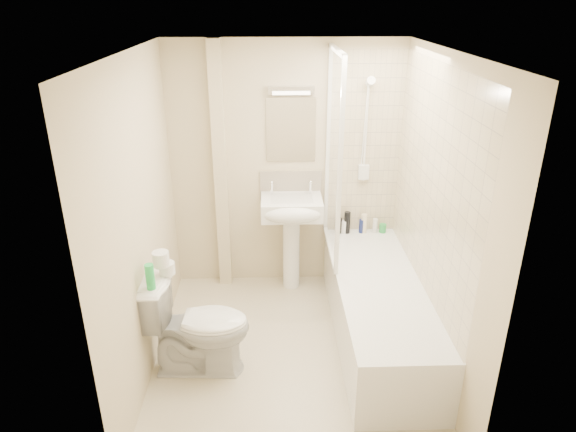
{
  "coord_description": "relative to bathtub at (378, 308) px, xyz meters",
  "views": [
    {
      "loc": [
        -0.14,
        -3.46,
        2.74
      ],
      "look_at": [
        -0.01,
        0.2,
        1.16
      ],
      "focal_mm": 32.0,
      "sensor_mm": 36.0,
      "label": 1
    }
  ],
  "objects": [
    {
      "name": "floor",
      "position": [
        -0.75,
        -0.2,
        -0.29
      ],
      "size": [
        2.5,
        2.5,
        0.0
      ],
      "primitive_type": "plane",
      "color": "beige",
      "rests_on": "ground"
    },
    {
      "name": "wall_back",
      "position": [
        -0.75,
        1.05,
        0.91
      ],
      "size": [
        2.2,
        0.02,
        2.4
      ],
      "primitive_type": "cube",
      "color": "beige",
      "rests_on": "ground"
    },
    {
      "name": "wall_left",
      "position": [
        -1.85,
        -0.2,
        0.91
      ],
      "size": [
        0.02,
        2.5,
        2.4
      ],
      "primitive_type": "cube",
      "color": "beige",
      "rests_on": "ground"
    },
    {
      "name": "wall_right",
      "position": [
        0.35,
        -0.2,
        0.91
      ],
      "size": [
        0.02,
        2.5,
        2.4
      ],
      "primitive_type": "cube",
      "color": "beige",
      "rests_on": "ground"
    },
    {
      "name": "ceiling",
      "position": [
        -0.75,
        -0.2,
        2.11
      ],
      "size": [
        2.2,
        2.5,
        0.02
      ],
      "primitive_type": "cube",
      "color": "white",
      "rests_on": "wall_back"
    },
    {
      "name": "tile_back",
      "position": [
        0.0,
        1.04,
        1.14
      ],
      "size": [
        0.7,
        0.01,
        1.75
      ],
      "primitive_type": "cube",
      "color": "beige",
      "rests_on": "wall_back"
    },
    {
      "name": "tile_right",
      "position": [
        0.34,
        0.0,
        1.14
      ],
      "size": [
        0.01,
        2.1,
        1.75
      ],
      "primitive_type": "cube",
      "color": "beige",
      "rests_on": "wall_right"
    },
    {
      "name": "pipe_boxing",
      "position": [
        -1.37,
        0.99,
        0.91
      ],
      "size": [
        0.12,
        0.12,
        2.4
      ],
      "primitive_type": "cube",
      "color": "beige",
      "rests_on": "ground"
    },
    {
      "name": "splashback",
      "position": [
        -0.7,
        1.04,
        0.74
      ],
      "size": [
        0.6,
        0.02,
        0.3
      ],
      "primitive_type": "cube",
      "color": "beige",
      "rests_on": "wall_back"
    },
    {
      "name": "mirror",
      "position": [
        -0.7,
        1.04,
        1.29
      ],
      "size": [
        0.46,
        0.01,
        0.6
      ],
      "primitive_type": "cube",
      "color": "white",
      "rests_on": "wall_back"
    },
    {
      "name": "strip_light",
      "position": [
        -0.7,
        1.02,
        1.66
      ],
      "size": [
        0.42,
        0.07,
        0.07
      ],
      "primitive_type": "cube",
      "color": "silver",
      "rests_on": "wall_back"
    },
    {
      "name": "bathtub",
      "position": [
        0.0,
        0.0,
        0.0
      ],
      "size": [
        0.7,
        2.1,
        0.55
      ],
      "color": "white",
      "rests_on": "ground"
    },
    {
      "name": "shower_screen",
      "position": [
        -0.35,
        0.6,
        1.16
      ],
      "size": [
        0.04,
        0.92,
        1.8
      ],
      "color": "white",
      "rests_on": "bathtub"
    },
    {
      "name": "shower_fixture",
      "position": [
        -0.0,
        0.99,
        1.26
      ],
      "size": [
        0.1,
        0.16,
        0.99
      ],
      "color": "white",
      "rests_on": "wall_back"
    },
    {
      "name": "pedestal_sink",
      "position": [
        -0.7,
        0.81,
        0.49
      ],
      "size": [
        0.58,
        0.51,
        1.11
      ],
      "color": "white",
      "rests_on": "ground"
    },
    {
      "name": "bottle_black_a",
      "position": [
        -0.22,
        0.96,
        0.34
      ],
      "size": [
        0.06,
        0.06,
        0.16
      ],
      "primitive_type": "cylinder",
      "color": "black",
      "rests_on": "bathtub"
    },
    {
      "name": "bottle_white_a",
      "position": [
        -0.17,
        0.96,
        0.33
      ],
      "size": [
        0.06,
        0.06,
        0.13
      ],
      "primitive_type": "cylinder",
      "color": "white",
      "rests_on": "bathtub"
    },
    {
      "name": "bottle_black_b",
      "position": [
        -0.14,
        0.96,
        0.37
      ],
      "size": [
        0.06,
        0.06,
        0.22
      ],
      "primitive_type": "cylinder",
      "color": "black",
      "rests_on": "bathtub"
    },
    {
      "name": "bottle_blue",
      "position": [
        0.01,
        0.96,
        0.33
      ],
      "size": [
        0.05,
        0.05,
        0.14
      ],
      "primitive_type": "cylinder",
      "color": "navy",
      "rests_on": "bathtub"
    },
    {
      "name": "bottle_cream",
      "position": [
        0.03,
        0.96,
        0.36
      ],
      "size": [
        0.06,
        0.06,
        0.19
      ],
      "primitive_type": "cylinder",
      "color": "#F4E3BC",
      "rests_on": "bathtub"
    },
    {
      "name": "bottle_white_b",
      "position": [
        0.14,
        0.96,
        0.33
      ],
      "size": [
        0.05,
        0.05,
        0.15
      ],
      "primitive_type": "cylinder",
      "color": "white",
      "rests_on": "bathtub"
    },
    {
      "name": "bottle_green",
      "position": [
        0.22,
        0.96,
        0.3
      ],
      "size": [
        0.07,
        0.07,
        0.09
      ],
      "primitive_type": "cylinder",
      "color": "green",
      "rests_on": "bathtub"
    },
    {
      "name": "toilet",
      "position": [
        -1.47,
        -0.35,
        0.11
      ],
      "size": [
        0.53,
        0.84,
        0.81
      ],
      "primitive_type": "imported",
      "rotation": [
        0.0,
        0.0,
        1.52
      ],
      "color": "white",
      "rests_on": "ground"
    },
    {
      "name": "toilet_roll_lower",
      "position": [
        -1.68,
        -0.25,
        0.56
      ],
      "size": [
        0.12,
        0.12,
        0.09
      ],
      "primitive_type": "cylinder",
      "color": "white",
      "rests_on": "toilet"
    },
    {
      "name": "toilet_roll_upper",
      "position": [
        -1.71,
        -0.3,
        0.67
      ],
      "size": [
        0.12,
        0.12,
        0.11
      ],
      "primitive_type": "cylinder",
      "color": "white",
      "rests_on": "toilet_roll_lower"
    },
    {
      "name": "green_bottle",
      "position": [
        -1.76,
        -0.47,
        0.62
      ],
      "size": [
        0.06,
        0.06,
        0.19
      ],
      "primitive_type": "cylinder",
      "color": "#29C655",
      "rests_on": "toilet"
    }
  ]
}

